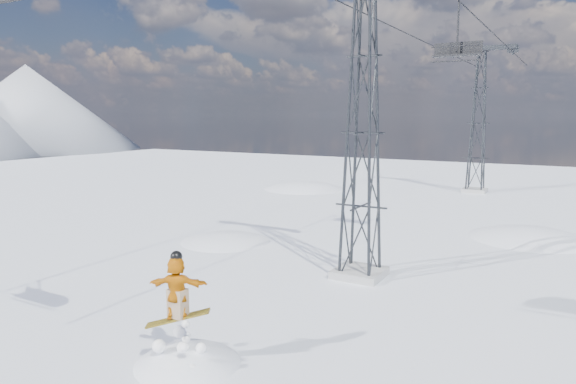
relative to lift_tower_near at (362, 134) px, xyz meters
name	(u,v)px	position (x,y,z in m)	size (l,w,h in m)	color
ground	(215,356)	(-0.80, -8.00, -5.47)	(120.00, 120.00, 0.00)	white
snow_terrain	(352,346)	(-5.57, 13.24, -15.06)	(39.00, 37.00, 22.00)	white
lift_tower_near	(362,134)	(0.00, 0.00, 0.00)	(5.20, 1.80, 11.43)	#999999
lift_tower_far	(478,124)	(0.00, 25.00, 0.00)	(5.20, 1.80, 11.43)	#999999
haul_cables	(441,28)	(0.00, 11.50, 5.38)	(4.46, 51.00, 0.06)	black
lift_chair_mid	(457,50)	(2.20, 5.13, 3.39)	(2.00, 0.58, 2.48)	black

